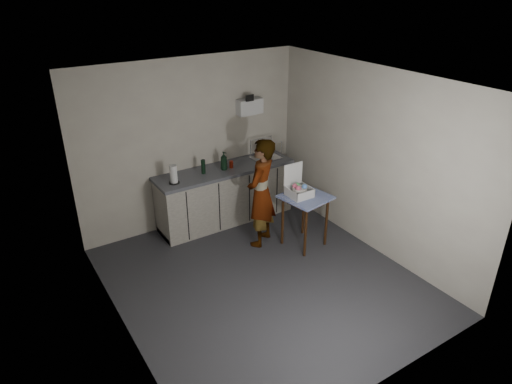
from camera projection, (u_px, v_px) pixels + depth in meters
ground at (263, 281)px, 6.00m from camera, size 4.00×4.00×0.00m
wall_back at (192, 144)px, 6.94m from camera, size 3.60×0.02×2.60m
wall_right at (372, 161)px, 6.30m from camera, size 0.02×4.00×2.60m
wall_left at (115, 234)px, 4.56m from camera, size 0.02×4.00×2.60m
ceiling at (265, 83)px, 4.87m from camera, size 3.60×4.00×0.01m
kitchen_counter at (226, 196)px, 7.30m from camera, size 2.24×0.62×0.91m
wall_shelf at (250, 107)px, 7.18m from camera, size 0.42×0.18×0.37m
side_table at (305, 203)px, 6.51m from camera, size 0.70×0.70×0.79m
standing_man at (261, 193)px, 6.51m from camera, size 0.71×0.66×1.62m
soap_bottle at (224, 161)px, 6.98m from camera, size 0.14×0.14×0.29m
soda_can at (231, 164)px, 7.08m from camera, size 0.06×0.06×0.11m
dark_bottle at (203, 167)px, 6.86m from camera, size 0.06×0.06×0.22m
paper_towel at (174, 175)px, 6.53m from camera, size 0.16×0.16×0.28m
dish_rack at (265, 155)px, 7.41m from camera, size 0.45×0.34×0.31m
bakery_box at (299, 189)px, 6.45m from camera, size 0.32×0.33×0.44m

